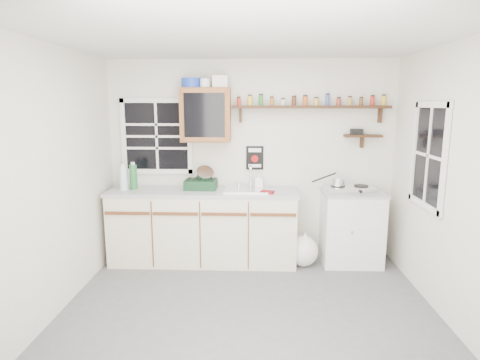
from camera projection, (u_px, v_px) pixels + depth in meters
The scene contains 18 objects.
room at pixel (249, 185), 3.55m from camera, with size 3.64×3.24×2.54m.
main_cabinet at pixel (203, 226), 5.00m from camera, with size 2.31×0.63×0.92m.
right_cabinet at pixel (351, 227), 4.95m from camera, with size 0.73×0.57×0.91m.
sink at pixel (246, 189), 4.89m from camera, with size 0.52×0.44×0.29m.
upper_cabinet at pixel (206, 115), 4.88m from camera, with size 0.60×0.32×0.65m.
upper_cabinet_clutter at pixel (202, 83), 4.81m from camera, with size 0.56×0.24×0.14m.
spice_shelf at pixel (310, 106), 4.88m from camera, with size 1.91×0.18×0.35m.
secondary_shelf at pixel (361, 135), 4.93m from camera, with size 0.45×0.16×0.24m.
warning_sign at pixel (255, 158), 5.10m from camera, with size 0.22×0.02×0.30m.
window_back at pixel (157, 136), 5.10m from camera, with size 0.93×0.03×0.98m.
window_right at pixel (429, 156), 3.99m from camera, with size 0.03×0.78×1.08m.
water_bottles at pixel (129, 177), 4.90m from camera, with size 0.20×0.15×0.34m.
dish_rack at pixel (202, 181), 4.95m from camera, with size 0.39×0.30×0.29m.
soap_bottle at pixel (259, 180), 5.01m from camera, with size 0.09×0.10×0.21m, color white.
rag at pixel (267, 192), 4.73m from camera, with size 0.15×0.13×0.02m, color maroon.
hotplate at pixel (349, 189), 4.84m from camera, with size 0.60×0.37×0.08m.
saucepan at pixel (337, 182), 4.84m from camera, with size 0.37×0.25×0.17m.
trash_bag at pixel (303, 251), 4.90m from camera, with size 0.39×0.36×0.45m.
Camera 1 is at (0.06, -3.48, 1.96)m, focal length 30.00 mm.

